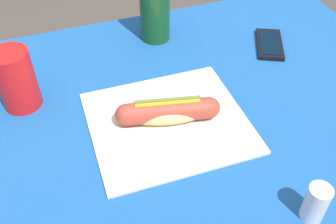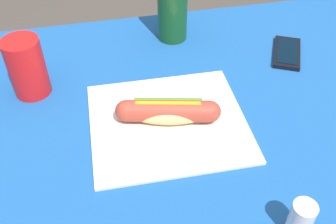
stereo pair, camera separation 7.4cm
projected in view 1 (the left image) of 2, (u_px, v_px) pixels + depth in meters
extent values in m
cylinder|color=brown|center=(264.00, 115.00, 1.38)|extent=(0.07, 0.07, 0.75)
cube|color=brown|center=(153.00, 124.00, 0.79)|extent=(1.15, 0.72, 0.03)
cube|color=#19519E|center=(152.00, 117.00, 0.78)|extent=(1.21, 0.78, 0.00)
cube|color=silver|center=(168.00, 122.00, 0.76)|extent=(0.30, 0.28, 0.01)
ellipsoid|color=#E5BC75|center=(168.00, 113.00, 0.75)|extent=(0.16, 0.08, 0.04)
cylinder|color=#A83D2D|center=(168.00, 111.00, 0.74)|extent=(0.17, 0.08, 0.04)
sphere|color=#A83D2D|center=(209.00, 108.00, 0.75)|extent=(0.04, 0.04, 0.04)
sphere|color=#A83D2D|center=(126.00, 115.00, 0.74)|extent=(0.04, 0.04, 0.04)
cube|color=yellow|center=(168.00, 104.00, 0.73)|extent=(0.12, 0.04, 0.00)
cylinder|color=#568433|center=(167.00, 103.00, 0.75)|extent=(0.13, 0.05, 0.02)
cube|color=black|center=(270.00, 44.00, 0.96)|extent=(0.11, 0.14, 0.01)
cube|color=black|center=(270.00, 42.00, 0.96)|extent=(0.09, 0.12, 0.00)
cylinder|color=#14471E|center=(155.00, 5.00, 0.93)|extent=(0.07, 0.07, 0.18)
cylinder|color=red|center=(16.00, 80.00, 0.76)|extent=(0.08, 0.08, 0.13)
cylinder|color=silver|center=(316.00, 203.00, 0.59)|extent=(0.04, 0.04, 0.07)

